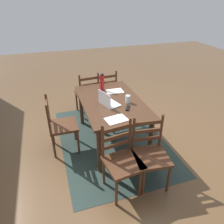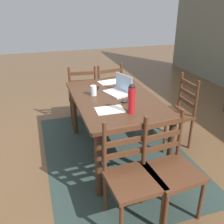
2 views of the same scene
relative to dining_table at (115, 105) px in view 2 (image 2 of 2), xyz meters
The scene contains 15 objects.
ground_plane 0.68m from the dining_table, ahead, with size 14.00×14.00×0.00m, color brown.
area_rug 0.68m from the dining_table, ahead, with size 2.52×1.76×0.01m, color #283833.
dining_table is the anchor object (origin of this frame).
chair_right_far 1.09m from the dining_table, ahead, with size 0.49×0.49×0.95m.
chair_left_near 1.10m from the dining_table, 169.54° to the right, with size 0.49×0.49×0.95m.
chair_right_near 1.10m from the dining_table, 10.33° to the right, with size 0.46×0.46×0.95m.
chair_far_head 0.87m from the dining_table, 89.96° to the left, with size 0.45×0.45×0.95m.
chair_left_far 1.10m from the dining_table, 169.51° to the left, with size 0.49×0.49×0.95m.
laptop 0.23m from the dining_table, 142.03° to the left, with size 0.37×0.31×0.23m.
water_bottle 0.52m from the dining_table, ahead, with size 0.08×0.08×0.31m.
drinking_glass 0.32m from the dining_table, 124.25° to the right, with size 0.07×0.07×0.12m, color silver.
computer_mouse 0.22m from the dining_table, 18.52° to the left, with size 0.06×0.10×0.03m, color black.
tv_remote 0.38m from the dining_table, 155.51° to the right, with size 0.04×0.17×0.02m, color black.
paper_stack_left 0.38m from the dining_table, 26.76° to the right, with size 0.21×0.30×0.00m, color white.
paper_stack_right 0.60m from the dining_table, 169.03° to the left, with size 0.21×0.30×0.00m, color white.
Camera 2 is at (2.69, -0.88, 1.89)m, focal length 40.81 mm.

